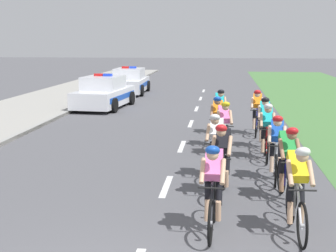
{
  "coord_description": "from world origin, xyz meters",
  "views": [
    {
      "loc": [
        1.17,
        -4.87,
        3.11
      ],
      "look_at": [
        -0.1,
        6.38,
        1.1
      ],
      "focal_mm": 52.06,
      "sensor_mm": 36.0,
      "label": 1
    }
  ],
  "objects_px": {
    "cyclist_eleventh": "(220,111)",
    "cyclist_tenth": "(264,122)",
    "police_car_nearest": "(104,93)",
    "cyclist_seventh": "(224,127)",
    "cyclist_lead": "(213,187)",
    "police_car_second": "(130,82)",
    "cyclist_twelfth": "(257,111)",
    "cyclist_third": "(222,159)",
    "cyclist_eighth": "(267,130)",
    "cyclist_ninth": "(217,121)",
    "cyclist_second": "(297,189)",
    "cyclist_fourth": "(288,162)",
    "cyclist_sixth": "(276,147)",
    "cyclist_fifth": "(216,145)"
  },
  "relations": [
    {
      "from": "cyclist_second",
      "to": "cyclist_seventh",
      "type": "xyz_separation_m",
      "value": [
        -1.15,
        5.36,
        0.0
      ]
    },
    {
      "from": "cyclist_ninth",
      "to": "police_car_second",
      "type": "relative_size",
      "value": 0.39
    },
    {
      "from": "police_car_nearest",
      "to": "cyclist_lead",
      "type": "bearing_deg",
      "value": -69.68
    },
    {
      "from": "cyclist_fourth",
      "to": "cyclist_eleventh",
      "type": "distance_m",
      "value": 6.91
    },
    {
      "from": "cyclist_lead",
      "to": "cyclist_twelfth",
      "type": "xyz_separation_m",
      "value": [
        1.26,
        8.51,
        0.0
      ]
    },
    {
      "from": "cyclist_third",
      "to": "cyclist_seventh",
      "type": "height_order",
      "value": "same"
    },
    {
      "from": "cyclist_seventh",
      "to": "cyclist_tenth",
      "type": "xyz_separation_m",
      "value": [
        1.16,
        1.07,
        0.0
      ]
    },
    {
      "from": "cyclist_eighth",
      "to": "cyclist_eleventh",
      "type": "bearing_deg",
      "value": 109.98
    },
    {
      "from": "cyclist_lead",
      "to": "cyclist_eighth",
      "type": "bearing_deg",
      "value": 75.81
    },
    {
      "from": "cyclist_tenth",
      "to": "police_car_nearest",
      "type": "distance_m",
      "value": 10.26
    },
    {
      "from": "cyclist_third",
      "to": "cyclist_ninth",
      "type": "height_order",
      "value": "same"
    },
    {
      "from": "cyclist_eighth",
      "to": "cyclist_tenth",
      "type": "bearing_deg",
      "value": 87.93
    },
    {
      "from": "cyclist_eleventh",
      "to": "cyclist_tenth",
      "type": "bearing_deg",
      "value": -57.56
    },
    {
      "from": "cyclist_third",
      "to": "cyclist_fifth",
      "type": "xyz_separation_m",
      "value": [
        -0.15,
        1.31,
        0.0
      ]
    },
    {
      "from": "cyclist_seventh",
      "to": "cyclist_twelfth",
      "type": "relative_size",
      "value": 1.0
    },
    {
      "from": "police_car_nearest",
      "to": "cyclist_seventh",
      "type": "bearing_deg",
      "value": -58.41
    },
    {
      "from": "cyclist_seventh",
      "to": "cyclist_third",
      "type": "bearing_deg",
      "value": -90.6
    },
    {
      "from": "cyclist_tenth",
      "to": "police_car_second",
      "type": "relative_size",
      "value": 0.39
    },
    {
      "from": "cyclist_lead",
      "to": "cyclist_tenth",
      "type": "bearing_deg",
      "value": 78.33
    },
    {
      "from": "cyclist_tenth",
      "to": "cyclist_eleventh",
      "type": "relative_size",
      "value": 1.0
    },
    {
      "from": "cyclist_fifth",
      "to": "cyclist_twelfth",
      "type": "xyz_separation_m",
      "value": [
        1.27,
        5.31,
        0.0
      ]
    },
    {
      "from": "police_car_second",
      "to": "police_car_nearest",
      "type": "bearing_deg",
      "value": -90.02
    },
    {
      "from": "cyclist_lead",
      "to": "cyclist_fourth",
      "type": "relative_size",
      "value": 1.0
    },
    {
      "from": "cyclist_lead",
      "to": "police_car_second",
      "type": "height_order",
      "value": "police_car_second"
    },
    {
      "from": "cyclist_sixth",
      "to": "cyclist_seventh",
      "type": "relative_size",
      "value": 1.0
    },
    {
      "from": "cyclist_third",
      "to": "police_car_second",
      "type": "relative_size",
      "value": 0.39
    },
    {
      "from": "cyclist_sixth",
      "to": "cyclist_eighth",
      "type": "relative_size",
      "value": 1.0
    },
    {
      "from": "cyclist_eighth",
      "to": "cyclist_ninth",
      "type": "height_order",
      "value": "same"
    },
    {
      "from": "cyclist_eleventh",
      "to": "cyclist_sixth",
      "type": "bearing_deg",
      "value": -76.56
    },
    {
      "from": "cyclist_fourth",
      "to": "police_car_second",
      "type": "relative_size",
      "value": 0.39
    },
    {
      "from": "cyclist_tenth",
      "to": "cyclist_twelfth",
      "type": "height_order",
      "value": "same"
    },
    {
      "from": "cyclist_lead",
      "to": "cyclist_fifth",
      "type": "relative_size",
      "value": 1.0
    },
    {
      "from": "cyclist_fifth",
      "to": "police_car_second",
      "type": "bearing_deg",
      "value": 107.02
    },
    {
      "from": "cyclist_fifth",
      "to": "cyclist_eighth",
      "type": "relative_size",
      "value": 1.0
    },
    {
      "from": "cyclist_seventh",
      "to": "cyclist_eighth",
      "type": "bearing_deg",
      "value": -15.77
    },
    {
      "from": "police_car_second",
      "to": "cyclist_third",
      "type": "bearing_deg",
      "value": -73.7
    },
    {
      "from": "cyclist_fourth",
      "to": "cyclist_twelfth",
      "type": "relative_size",
      "value": 1.0
    },
    {
      "from": "cyclist_twelfth",
      "to": "police_car_nearest",
      "type": "height_order",
      "value": "police_car_nearest"
    },
    {
      "from": "police_car_second",
      "to": "cyclist_second",
      "type": "bearing_deg",
      "value": -72.04
    },
    {
      "from": "cyclist_seventh",
      "to": "cyclist_twelfth",
      "type": "bearing_deg",
      "value": 70.71
    },
    {
      "from": "cyclist_fifth",
      "to": "cyclist_eleventh",
      "type": "bearing_deg",
      "value": 89.45
    },
    {
      "from": "cyclist_lead",
      "to": "cyclist_twelfth",
      "type": "relative_size",
      "value": 1.0
    },
    {
      "from": "cyclist_eighth",
      "to": "cyclist_third",
      "type": "bearing_deg",
      "value": -109.75
    },
    {
      "from": "cyclist_tenth",
      "to": "cyclist_eleventh",
      "type": "xyz_separation_m",
      "value": [
        -1.29,
        2.04,
        0.0
      ]
    },
    {
      "from": "cyclist_fifth",
      "to": "cyclist_twelfth",
      "type": "relative_size",
      "value": 1.0
    },
    {
      "from": "cyclist_fifth",
      "to": "cyclist_ninth",
      "type": "height_order",
      "value": "same"
    },
    {
      "from": "cyclist_third",
      "to": "cyclist_eleventh",
      "type": "relative_size",
      "value": 1.0
    },
    {
      "from": "cyclist_seventh",
      "to": "cyclist_twelfth",
      "type": "xyz_separation_m",
      "value": [
        1.09,
        3.1,
        0.0
      ]
    },
    {
      "from": "cyclist_fifth",
      "to": "cyclist_lead",
      "type": "bearing_deg",
      "value": -89.88
    },
    {
      "from": "cyclist_second",
      "to": "police_car_second",
      "type": "relative_size",
      "value": 0.39
    }
  ]
}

